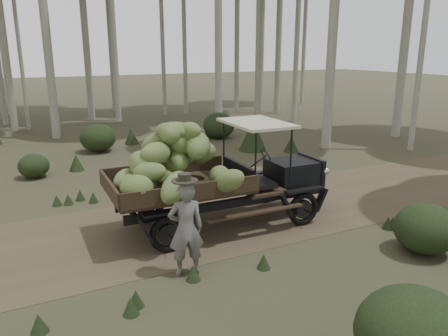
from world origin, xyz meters
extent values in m
plane|color=#473D2B|center=(0.00, 0.00, 0.00)|extent=(120.00, 120.00, 0.00)
cube|color=brown|center=(0.00, 0.00, 0.00)|extent=(70.00, 4.00, 0.01)
cube|color=black|center=(4.23, -0.42, 1.07)|extent=(1.09, 1.04, 0.59)
cube|color=black|center=(4.82, -0.43, 1.07)|extent=(0.13, 1.07, 0.66)
cube|color=black|center=(2.74, -0.38, 1.17)|extent=(0.12, 1.50, 0.59)
cube|color=#38281C|center=(1.25, -0.34, 1.07)|extent=(3.04, 2.00, 0.09)
cube|color=#38281C|center=(1.27, 0.62, 1.26)|extent=(2.99, 0.14, 0.34)
cube|color=#38281C|center=(1.22, -1.30, 1.26)|extent=(2.99, 0.14, 0.34)
cube|color=#38281C|center=(-0.25, -0.30, 1.26)|extent=(0.11, 1.92, 0.34)
cube|color=beige|center=(3.20, -0.39, 2.37)|extent=(1.27, 1.85, 0.06)
cube|color=black|center=(2.38, 0.04, 0.66)|extent=(4.91, 0.24, 0.19)
cube|color=black|center=(2.36, -0.77, 0.66)|extent=(4.91, 0.24, 0.19)
torus|color=black|center=(4.04, 0.44, 0.41)|extent=(0.81, 0.17, 0.81)
torus|color=black|center=(4.00, -1.26, 0.41)|extent=(0.81, 0.17, 0.81)
torus|color=black|center=(0.74, 0.53, 0.41)|extent=(0.81, 0.17, 0.81)
torus|color=black|center=(0.69, -1.18, 0.41)|extent=(0.81, 0.17, 0.81)
sphere|color=beige|center=(4.92, 0.05, 1.12)|extent=(0.19, 0.19, 0.19)
sphere|color=beige|center=(4.89, -0.91, 1.12)|extent=(0.19, 0.19, 0.19)
ellipsoid|color=olive|center=(2.09, -0.69, 1.31)|extent=(0.83, 0.87, 0.55)
ellipsoid|color=olive|center=(1.35, -0.10, 1.74)|extent=(0.88, 0.93, 0.49)
ellipsoid|color=olive|center=(1.32, -0.19, 2.03)|extent=(0.71, 0.55, 0.56)
ellipsoid|color=olive|center=(1.25, -0.17, 2.27)|extent=(0.66, 0.94, 0.46)
ellipsoid|color=olive|center=(1.07, -0.77, 1.30)|extent=(0.86, 0.88, 0.66)
ellipsoid|color=olive|center=(0.40, -0.61, 1.76)|extent=(0.66, 0.94, 0.77)
ellipsoid|color=olive|center=(0.99, 0.03, 2.08)|extent=(1.06, 0.71, 0.72)
ellipsoid|color=olive|center=(1.41, -0.20, 2.23)|extent=(1.00, 0.57, 0.81)
ellipsoid|color=olive|center=(1.00, -0.94, 1.30)|extent=(0.58, 1.01, 0.64)
ellipsoid|color=olive|center=(0.44, -0.89, 1.68)|extent=(0.75, 0.57, 0.40)
ellipsoid|color=olive|center=(1.35, -0.43, 2.07)|extent=(0.85, 0.52, 0.68)
ellipsoid|color=olive|center=(1.13, -0.30, 2.33)|extent=(0.80, 0.87, 0.42)
ellipsoid|color=olive|center=(0.13, -1.01, 1.41)|extent=(0.93, 0.87, 0.66)
ellipsoid|color=olive|center=(1.35, -0.02, 1.71)|extent=(0.75, 0.41, 0.50)
ellipsoid|color=olive|center=(1.39, -0.28, 2.01)|extent=(1.00, 0.98, 0.68)
ellipsoid|color=olive|center=(1.14, -0.32, 2.29)|extent=(0.82, 0.99, 0.55)
ellipsoid|color=olive|center=(1.02, -0.52, 1.33)|extent=(0.81, 0.48, 0.55)
ellipsoid|color=olive|center=(1.91, 0.04, 1.69)|extent=(1.06, 1.06, 0.76)
ellipsoid|color=olive|center=(0.67, -0.63, 1.97)|extent=(0.95, 0.83, 0.52)
ellipsoid|color=olive|center=(1.38, -0.41, 2.25)|extent=(0.95, 0.48, 0.67)
ellipsoid|color=olive|center=(0.09, -0.34, 1.37)|extent=(0.86, 0.96, 0.63)
ellipsoid|color=olive|center=(1.21, -0.36, 1.73)|extent=(0.52, 0.93, 0.66)
ellipsoid|color=olive|center=(1.69, -0.45, 2.00)|extent=(1.02, 0.90, 0.76)
ellipsoid|color=olive|center=(1.49, -0.41, 2.31)|extent=(0.49, 0.94, 0.62)
ellipsoid|color=olive|center=(0.13, -0.68, 1.41)|extent=(0.81, 0.75, 0.43)
ellipsoid|color=olive|center=(1.24, -0.37, 1.69)|extent=(0.77, 0.91, 0.64)
ellipsoid|color=olive|center=(1.59, -0.68, 2.05)|extent=(0.89, 1.01, 0.73)
ellipsoid|color=olive|center=(0.79, -1.34, 1.43)|extent=(1.02, 0.95, 0.81)
ellipsoid|color=olive|center=(1.97, -1.37, 1.41)|extent=(0.85, 0.97, 0.75)
imported|color=#635F5A|center=(0.69, -2.15, 0.89)|extent=(0.72, 0.54, 1.78)
cylinder|color=#2D271F|center=(0.69, -2.15, 1.81)|extent=(0.56, 0.56, 0.02)
cylinder|color=#2D271F|center=(0.69, -2.15, 1.86)|extent=(0.28, 0.28, 0.14)
ellipsoid|color=#233319|center=(5.35, -3.53, 0.51)|extent=(1.26, 1.26, 1.00)
cone|color=#233319|center=(2.86, 9.53, 0.35)|extent=(0.62, 0.62, 0.69)
ellipsoid|color=#233319|center=(1.25, 8.65, 0.57)|extent=(1.40, 1.40, 1.12)
ellipsoid|color=#233319|center=(6.80, 8.90, 0.60)|extent=(1.47, 1.47, 1.18)
cone|color=#233319|center=(5.67, -3.04, 0.39)|extent=(0.71, 0.71, 0.79)
ellipsoid|color=#233319|center=(-1.34, 5.86, 0.40)|extent=(0.97, 0.97, 0.77)
cone|color=#233319|center=(0.00, 6.12, 0.28)|extent=(0.51, 0.51, 0.57)
ellipsoid|color=#233319|center=(2.21, -5.90, 0.61)|extent=(1.48, 1.48, 1.19)
cone|color=#233319|center=(8.18, 5.09, 0.34)|extent=(0.61, 0.61, 0.68)
cone|color=#233319|center=(3.65, 4.64, 0.42)|extent=(0.76, 0.76, 0.85)
cone|color=#233319|center=(6.95, 6.06, 0.63)|extent=(1.13, 1.13, 1.26)
ellipsoid|color=#233319|center=(6.50, 9.17, 0.21)|extent=(0.51, 0.51, 0.40)
cone|color=#233319|center=(1.74, 2.86, 0.15)|extent=(0.27, 0.27, 0.30)
cone|color=#233319|center=(-0.40, 2.93, 0.15)|extent=(0.27, 0.27, 0.30)
cone|color=#233319|center=(-0.46, -2.79, 0.15)|extent=(0.27, 0.27, 0.30)
cone|color=#233319|center=(-0.74, 2.71, 0.15)|extent=(0.27, 0.27, 0.30)
cone|color=#233319|center=(-0.11, 2.57, 0.15)|extent=(0.27, 0.27, 0.30)
cone|color=#233319|center=(-1.92, -2.79, 0.15)|extent=(0.27, 0.27, 0.30)
cone|color=#233319|center=(0.69, -2.44, 0.15)|extent=(0.27, 0.27, 0.30)
cone|color=#233319|center=(-0.59, -2.96, 0.15)|extent=(0.27, 0.27, 0.30)
cone|color=#233319|center=(5.71, -2.39, 0.15)|extent=(0.27, 0.27, 0.30)
cone|color=#233319|center=(2.07, 2.26, 0.15)|extent=(0.27, 0.27, 0.30)
cone|color=#233319|center=(5.63, -2.33, 0.15)|extent=(0.27, 0.27, 0.30)
cone|color=#233319|center=(2.06, -2.64, 0.15)|extent=(0.27, 0.27, 0.30)
cone|color=#233319|center=(-1.02, 2.77, 0.15)|extent=(0.27, 0.27, 0.30)
cone|color=#233319|center=(4.21, 2.61, 0.15)|extent=(0.27, 0.27, 0.30)
camera|label=1|loc=(-2.01, -8.98, 4.05)|focal=35.00mm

